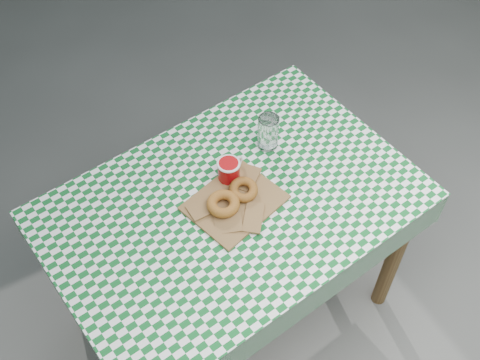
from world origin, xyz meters
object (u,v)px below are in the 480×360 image
paper_bag (235,202)px  drinking_glass (268,132)px  table (233,263)px  coffee_mug (229,171)px

paper_bag → drinking_glass: size_ratio=2.23×
table → paper_bag: bearing=-54.4°
table → paper_bag: 0.39m
coffee_mug → drinking_glass: 0.20m
table → coffee_mug: size_ratio=8.04×
paper_bag → coffee_mug: 0.11m
drinking_glass → paper_bag: bearing=-144.3°
coffee_mug → table: bearing=-135.4°
paper_bag → coffee_mug: (0.03, 0.10, 0.03)m
paper_bag → drinking_glass: bearing=35.7°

